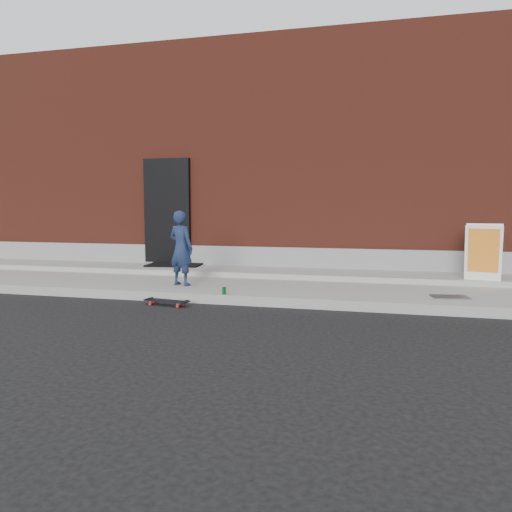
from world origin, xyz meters
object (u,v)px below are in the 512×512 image
(child, at_px, (181,248))
(pizza_sign, at_px, (483,252))
(soda_can, at_px, (224,291))
(skateboard, at_px, (167,301))

(child, height_order, pizza_sign, child)
(pizza_sign, relative_size, soda_can, 8.23)
(skateboard, distance_m, soda_can, 0.88)
(pizza_sign, height_order, soda_can, pizza_sign)
(child, xyz_separation_m, soda_can, (0.99, -0.68, -0.58))
(soda_can, bearing_deg, pizza_sign, 25.79)
(skateboard, height_order, soda_can, soda_can)
(child, distance_m, pizza_sign, 5.13)
(pizza_sign, bearing_deg, child, -165.96)
(child, xyz_separation_m, pizza_sign, (4.98, 1.24, -0.06))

